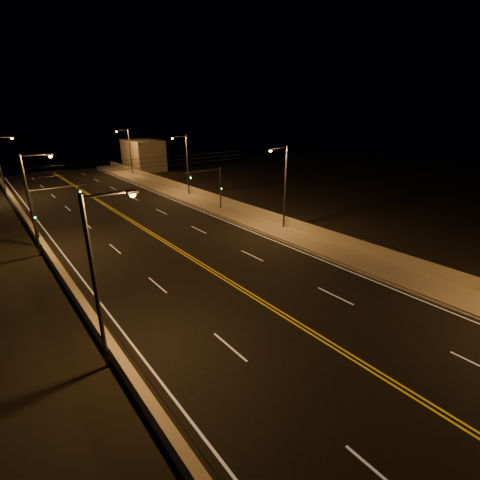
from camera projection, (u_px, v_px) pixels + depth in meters
road at (206, 267)px, 28.39m from camera, size 18.00×120.00×0.02m
sidewalk at (298, 238)px, 34.54m from camera, size 3.60×120.00×0.30m
curb at (284, 243)px, 33.49m from camera, size 0.14×120.00×0.15m
parapet_wall at (309, 228)px, 35.26m from camera, size 0.30×120.00×1.00m
jersey_barrier at (79, 300)px, 22.65m from camera, size 0.45×120.00×0.84m
distant_building_right at (143, 155)px, 74.29m from camera, size 6.00×10.00×6.27m
parapet_rail at (310, 223)px, 35.07m from camera, size 0.06×120.00×0.06m
lane_markings at (206, 267)px, 28.33m from camera, size 17.32×116.00×0.00m
streetlight_1 at (283, 183)px, 35.48m from camera, size 2.55×0.28×8.75m
streetlight_2 at (186, 162)px, 50.45m from camera, size 2.55×0.28×8.75m
streetlight_3 at (129, 149)px, 66.94m from camera, size 2.55×0.28×8.75m
streetlight_4 at (100, 273)px, 15.78m from camera, size 2.55×0.28×8.75m
streetlight_5 at (33, 198)px, 29.19m from camera, size 2.55×0.28×8.75m
streetlight_6 at (2, 164)px, 48.32m from camera, size 2.55×0.28×8.75m
traffic_signal_right at (213, 184)px, 43.01m from camera, size 5.11×0.31×5.45m
traffic_signal_left at (46, 208)px, 32.32m from camera, size 5.11×0.31×5.45m
overhead_wires at (149, 163)px, 32.86m from camera, size 22.00×0.03×0.83m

